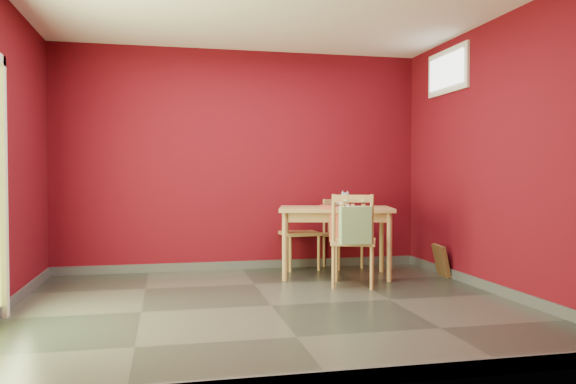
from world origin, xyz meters
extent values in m
plane|color=#2D342D|center=(0.00, 0.00, 0.00)|extent=(4.50, 4.50, 0.00)
plane|color=#540812|center=(0.00, 2.00, 1.35)|extent=(4.50, 0.00, 4.50)
plane|color=#540812|center=(0.00, -2.00, 1.35)|extent=(4.50, 0.00, 4.50)
plane|color=#540812|center=(2.25, 0.00, 1.35)|extent=(0.00, 4.00, 4.00)
plane|color=white|center=(0.00, 0.00, 2.70)|extent=(4.50, 4.50, 0.00)
cube|color=#3F4244|center=(0.00, 1.99, 0.05)|extent=(4.50, 0.02, 0.10)
cube|color=#3F4244|center=(0.00, -1.99, 0.05)|extent=(4.50, 0.02, 0.10)
cube|color=#3F4244|center=(2.24, 0.00, 0.05)|extent=(0.03, 4.00, 0.10)
cube|color=white|center=(-2.21, 0.06, 1.06)|extent=(0.06, 0.08, 2.13)
cube|color=white|center=(2.23, 1.00, 2.35)|extent=(0.03, 0.90, 0.50)
cube|color=white|center=(2.21, 1.00, 2.35)|extent=(0.02, 0.76, 0.36)
cube|color=silver|center=(1.60, 1.99, 0.30)|extent=(0.08, 0.02, 0.12)
cube|color=#AD8550|center=(0.99, 1.28, 0.78)|extent=(1.42, 1.03, 0.04)
cube|color=#AD8550|center=(0.99, 1.28, 0.70)|extent=(1.26, 0.87, 0.11)
cylinder|color=#AD8550|center=(0.36, 1.12, 0.38)|extent=(0.06, 0.06, 0.75)
cylinder|color=#AD8550|center=(0.51, 1.72, 0.38)|extent=(0.06, 0.06, 0.75)
cylinder|color=#AD8550|center=(1.47, 0.84, 0.38)|extent=(0.06, 0.06, 0.75)
cylinder|color=#AD8550|center=(1.62, 1.44, 0.38)|extent=(0.06, 0.06, 0.75)
cube|color=#BF5036|center=(0.99, 1.28, 0.80)|extent=(0.51, 0.77, 0.01)
cube|color=#BF5036|center=(0.99, 0.92, 0.62)|extent=(0.34, 0.09, 0.36)
cube|color=#AD8550|center=(0.70, 1.86, 0.45)|extent=(0.49, 0.49, 0.04)
cylinder|color=#AD8550|center=(0.54, 1.65, 0.21)|extent=(0.04, 0.04, 0.43)
cylinder|color=#AD8550|center=(0.49, 2.02, 0.21)|extent=(0.04, 0.04, 0.43)
cylinder|color=#AD8550|center=(0.91, 1.70, 0.21)|extent=(0.04, 0.04, 0.43)
cylinder|color=#AD8550|center=(0.86, 2.07, 0.21)|extent=(0.04, 0.04, 0.43)
cylinder|color=#AD8550|center=(0.49, 2.02, 0.70)|extent=(0.04, 0.04, 0.47)
cylinder|color=#AD8550|center=(0.86, 2.07, 0.70)|extent=(0.04, 0.04, 0.47)
cube|color=#AD8550|center=(0.67, 2.05, 0.89)|extent=(0.40, 0.09, 0.07)
cube|color=#AD8550|center=(0.57, 2.04, 0.66)|extent=(0.04, 0.03, 0.36)
cube|color=#AD8550|center=(0.67, 2.05, 0.66)|extent=(0.04, 0.03, 0.36)
cube|color=#AD8550|center=(0.77, 2.06, 0.66)|extent=(0.04, 0.03, 0.36)
cube|color=#AD8550|center=(1.26, 1.86, 0.41)|extent=(0.50, 0.50, 0.04)
cylinder|color=#AD8550|center=(1.14, 1.64, 0.20)|extent=(0.03, 0.03, 0.39)
cylinder|color=#AD8550|center=(1.05, 1.98, 0.20)|extent=(0.03, 0.03, 0.39)
cylinder|color=#AD8550|center=(1.48, 1.74, 0.20)|extent=(0.03, 0.03, 0.39)
cylinder|color=#AD8550|center=(1.38, 2.07, 0.20)|extent=(0.03, 0.03, 0.39)
cylinder|color=#AD8550|center=(1.05, 1.98, 0.65)|extent=(0.03, 0.03, 0.43)
cylinder|color=#AD8550|center=(1.38, 2.07, 0.65)|extent=(0.03, 0.03, 0.43)
cube|color=#AD8550|center=(1.22, 2.02, 0.82)|extent=(0.36, 0.13, 0.07)
cube|color=#AD8550|center=(1.12, 2.00, 0.61)|extent=(0.04, 0.03, 0.34)
cube|color=#AD8550|center=(1.22, 2.02, 0.61)|extent=(0.04, 0.03, 0.34)
cube|color=#AD8550|center=(1.31, 2.05, 0.61)|extent=(0.04, 0.03, 0.34)
cube|color=#AD8550|center=(1.01, 0.71, 0.46)|extent=(0.59, 0.59, 0.04)
cylinder|color=#AD8550|center=(1.26, 0.82, 0.22)|extent=(0.04, 0.04, 0.44)
cylinder|color=#AD8550|center=(1.12, 0.46, 0.22)|extent=(0.04, 0.04, 0.44)
cylinder|color=#AD8550|center=(0.90, 0.96, 0.22)|extent=(0.04, 0.04, 0.44)
cylinder|color=#AD8550|center=(0.76, 0.60, 0.22)|extent=(0.04, 0.04, 0.44)
cylinder|color=#AD8550|center=(1.12, 0.46, 0.73)|extent=(0.04, 0.04, 0.48)
cylinder|color=#AD8550|center=(0.76, 0.60, 0.73)|extent=(0.04, 0.04, 0.48)
cube|color=#AD8550|center=(0.94, 0.53, 0.93)|extent=(0.39, 0.19, 0.08)
cube|color=#AD8550|center=(1.04, 0.49, 0.68)|extent=(0.04, 0.03, 0.38)
cube|color=#AD8550|center=(0.94, 0.53, 0.68)|extent=(0.04, 0.03, 0.38)
cube|color=#AD8550|center=(0.84, 0.57, 0.68)|extent=(0.04, 0.03, 0.38)
cube|color=#7BAA70|center=(0.94, 0.45, 0.66)|extent=(0.32, 0.10, 0.38)
cylinder|color=#7BAA70|center=(0.85, 0.51, 0.91)|extent=(0.02, 0.16, 0.02)
cylinder|color=#7BAA70|center=(1.03, 0.51, 0.91)|extent=(0.02, 0.16, 0.02)
cube|color=brown|center=(2.19, 1.04, 0.18)|extent=(0.17, 0.37, 0.36)
cube|color=black|center=(2.19, 1.04, 0.18)|extent=(0.11, 0.26, 0.25)
camera|label=1|loc=(-0.90, -4.89, 1.16)|focal=35.00mm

